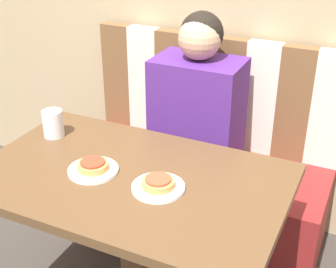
{
  "coord_description": "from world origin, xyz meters",
  "views": [
    {
      "loc": [
        0.72,
        -1.2,
        1.58
      ],
      "look_at": [
        0.0,
        0.32,
        0.72
      ],
      "focal_mm": 50.0,
      "sensor_mm": 36.0,
      "label": 1
    }
  ],
  "objects_px": {
    "person": "(198,98)",
    "pizza_right": "(158,182)",
    "plate_left": "(93,170)",
    "plate_right": "(158,187)",
    "drinking_cup": "(53,124)",
    "pizza_left": "(93,165)"
  },
  "relations": [
    {
      "from": "person",
      "to": "pizza_right",
      "type": "distance_m",
      "value": 0.68
    },
    {
      "from": "plate_left",
      "to": "pizza_right",
      "type": "xyz_separation_m",
      "value": [
        0.26,
        0.0,
        0.02
      ]
    },
    {
      "from": "plate_right",
      "to": "drinking_cup",
      "type": "bearing_deg",
      "value": 163.33
    },
    {
      "from": "pizza_left",
      "to": "pizza_right",
      "type": "distance_m",
      "value": 0.26
    },
    {
      "from": "plate_left",
      "to": "pizza_left",
      "type": "xyz_separation_m",
      "value": [
        0.0,
        0.0,
        0.02
      ]
    },
    {
      "from": "pizza_left",
      "to": "pizza_right",
      "type": "xyz_separation_m",
      "value": [
        0.26,
        0.0,
        0.0
      ]
    },
    {
      "from": "plate_left",
      "to": "pizza_left",
      "type": "bearing_deg",
      "value": 0.0
    },
    {
      "from": "plate_right",
      "to": "person",
      "type": "bearing_deg",
      "value": 100.96
    },
    {
      "from": "pizza_right",
      "to": "person",
      "type": "bearing_deg",
      "value": 100.96
    },
    {
      "from": "pizza_left",
      "to": "plate_right",
      "type": "bearing_deg",
      "value": 0.0
    },
    {
      "from": "pizza_right",
      "to": "drinking_cup",
      "type": "distance_m",
      "value": 0.58
    },
    {
      "from": "person",
      "to": "pizza_right",
      "type": "bearing_deg",
      "value": -79.04
    },
    {
      "from": "pizza_right",
      "to": "drinking_cup",
      "type": "height_order",
      "value": "drinking_cup"
    },
    {
      "from": "plate_right",
      "to": "pizza_left",
      "type": "bearing_deg",
      "value": 180.0
    },
    {
      "from": "person",
      "to": "drinking_cup",
      "type": "height_order",
      "value": "person"
    },
    {
      "from": "plate_left",
      "to": "plate_right",
      "type": "bearing_deg",
      "value": 0.0
    },
    {
      "from": "person",
      "to": "pizza_right",
      "type": "relative_size",
      "value": 6.38
    },
    {
      "from": "plate_left",
      "to": "plate_right",
      "type": "relative_size",
      "value": 1.0
    },
    {
      "from": "plate_right",
      "to": "pizza_right",
      "type": "bearing_deg",
      "value": 0.0
    },
    {
      "from": "plate_right",
      "to": "pizza_right",
      "type": "distance_m",
      "value": 0.02
    },
    {
      "from": "person",
      "to": "plate_right",
      "type": "relative_size",
      "value": 3.96
    },
    {
      "from": "person",
      "to": "pizza_left",
      "type": "bearing_deg",
      "value": -100.96
    }
  ]
}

